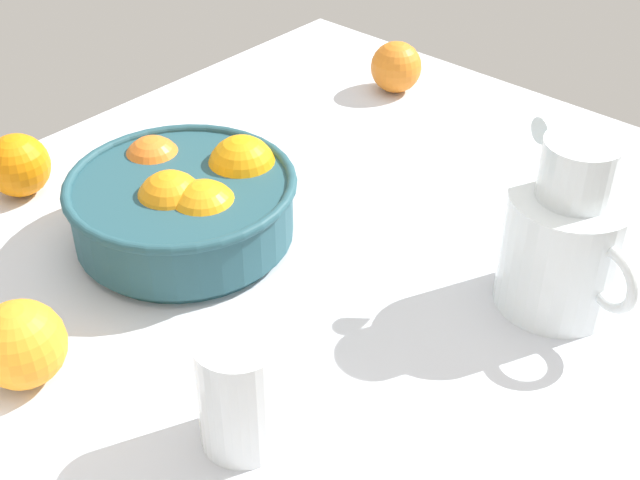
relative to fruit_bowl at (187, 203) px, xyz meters
The scene contains 7 objects.
ground_plane 15.21cm from the fruit_bowl, 69.41° to the right, with size 111.70×92.65×3.00cm, color silver.
fruit_bowl is the anchor object (origin of this frame).
juice_pitcher 41.91cm from the fruit_bowl, 63.67° to the right, with size 12.87×16.52×19.85cm.
juice_glass 31.47cm from the fruit_bowl, 122.80° to the right, with size 7.65×7.65×11.66cm.
loose_orange_0 24.56cm from the fruit_bowl, 107.22° to the left, with size 7.97×7.97×7.97cm, color orange.
loose_orange_1 26.16cm from the fruit_bowl, 167.79° to the right, with size 8.63×8.63×8.63cm, color orange.
loose_orange_2 47.26cm from the fruit_bowl, ahead, with size 7.73×7.73×7.73cm, color orange.
Camera 1 is at (-57.15, -54.09, 60.75)cm, focal length 49.29 mm.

